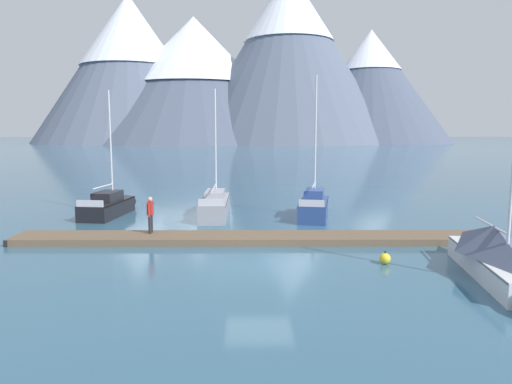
{
  "coord_description": "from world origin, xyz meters",
  "views": [
    {
      "loc": [
        -0.39,
        -16.85,
        5.01
      ],
      "look_at": [
        0.0,
        6.0,
        2.0
      ],
      "focal_mm": 32.89,
      "sensor_mm": 36.0,
      "label": 1
    }
  ],
  "objects_px": {
    "sailboat_nearest_berth": "(111,205)",
    "mooring_buoy_inner_mooring": "(385,258)",
    "person_on_dock": "(150,213)",
    "sailboat_second_berth": "(216,204)",
    "sailboat_mid_dock_port": "(314,205)",
    "sailboat_mid_dock_starboard": "(499,255)"
  },
  "relations": [
    {
      "from": "sailboat_nearest_berth",
      "to": "mooring_buoy_inner_mooring",
      "type": "xyz_separation_m",
      "value": [
        13.38,
        -10.78,
        -0.37
      ]
    },
    {
      "from": "sailboat_nearest_berth",
      "to": "person_on_dock",
      "type": "xyz_separation_m",
      "value": [
        3.72,
        -6.58,
        0.68
      ]
    },
    {
      "from": "sailboat_second_berth",
      "to": "sailboat_mid_dock_port",
      "type": "height_order",
      "value": "sailboat_mid_dock_port"
    },
    {
      "from": "sailboat_mid_dock_port",
      "to": "mooring_buoy_inner_mooring",
      "type": "distance_m",
      "value": 9.99
    },
    {
      "from": "sailboat_mid_dock_port",
      "to": "mooring_buoy_inner_mooring",
      "type": "height_order",
      "value": "sailboat_mid_dock_port"
    },
    {
      "from": "sailboat_second_berth",
      "to": "sailboat_mid_dock_starboard",
      "type": "bearing_deg",
      "value": -49.92
    },
    {
      "from": "sailboat_mid_dock_port",
      "to": "mooring_buoy_inner_mooring",
      "type": "xyz_separation_m",
      "value": [
        1.29,
        -9.89,
        -0.45
      ]
    },
    {
      "from": "person_on_dock",
      "to": "mooring_buoy_inner_mooring",
      "type": "relative_size",
      "value": 3.36
    },
    {
      "from": "sailboat_nearest_berth",
      "to": "person_on_dock",
      "type": "height_order",
      "value": "sailboat_nearest_berth"
    },
    {
      "from": "sailboat_nearest_berth",
      "to": "sailboat_mid_dock_port",
      "type": "relative_size",
      "value": 0.9
    },
    {
      "from": "sailboat_second_berth",
      "to": "person_on_dock",
      "type": "relative_size",
      "value": 4.41
    },
    {
      "from": "sailboat_second_berth",
      "to": "sailboat_mid_dock_port",
      "type": "distance_m",
      "value": 5.86
    },
    {
      "from": "sailboat_mid_dock_port",
      "to": "person_on_dock",
      "type": "height_order",
      "value": "sailboat_mid_dock_port"
    },
    {
      "from": "sailboat_mid_dock_port",
      "to": "mooring_buoy_inner_mooring",
      "type": "bearing_deg",
      "value": -82.59
    },
    {
      "from": "sailboat_mid_dock_starboard",
      "to": "person_on_dock",
      "type": "distance_m",
      "value": 14.33
    },
    {
      "from": "sailboat_second_berth",
      "to": "person_on_dock",
      "type": "distance_m",
      "value": 6.85
    },
    {
      "from": "sailboat_nearest_berth",
      "to": "mooring_buoy_inner_mooring",
      "type": "bearing_deg",
      "value": -38.86
    },
    {
      "from": "sailboat_nearest_berth",
      "to": "sailboat_mid_dock_starboard",
      "type": "height_order",
      "value": "sailboat_nearest_berth"
    },
    {
      "from": "sailboat_mid_dock_port",
      "to": "person_on_dock",
      "type": "bearing_deg",
      "value": -145.85
    },
    {
      "from": "sailboat_nearest_berth",
      "to": "sailboat_mid_dock_port",
      "type": "height_order",
      "value": "sailboat_mid_dock_port"
    },
    {
      "from": "sailboat_second_berth",
      "to": "sailboat_mid_dock_starboard",
      "type": "xyz_separation_m",
      "value": [
        10.42,
        -12.38,
        0.18
      ]
    },
    {
      "from": "sailboat_second_berth",
      "to": "sailboat_mid_dock_port",
      "type": "xyz_separation_m",
      "value": [
        5.82,
        -0.64,
        0.02
      ]
    }
  ]
}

